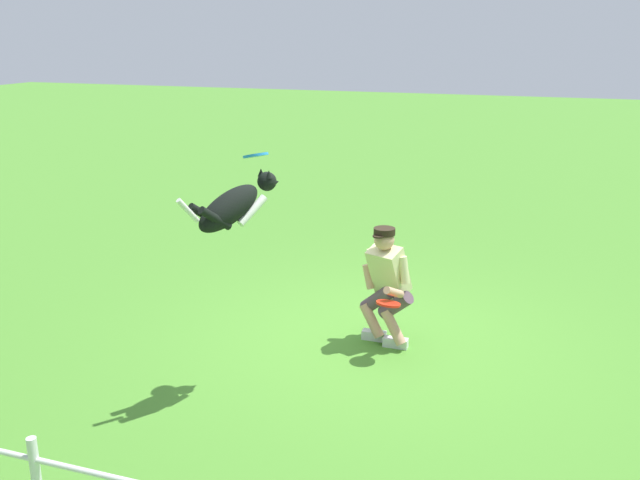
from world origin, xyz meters
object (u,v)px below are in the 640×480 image
object	(u,v)px
frisbee_flying	(256,155)
frisbee_held	(388,304)
person	(387,282)
dog	(234,206)

from	to	relation	value
frisbee_flying	frisbee_held	bearing A→B (deg)	-140.07
person	dog	distance (m)	2.11
dog	frisbee_held	distance (m)	1.98
person	dog	xyz separation A→B (m)	(0.99, 1.51, 1.09)
person	frisbee_flying	size ratio (longest dim) A/B	5.76
dog	frisbee_flying	xyz separation A→B (m)	(-0.09, -0.29, 0.39)
frisbee_flying	frisbee_held	xyz separation A→B (m)	(-1.02, -0.85, -1.57)
person	frisbee_held	distance (m)	0.40
person	frisbee_held	world-z (taller)	person
person	frisbee_held	bearing A→B (deg)	38.35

